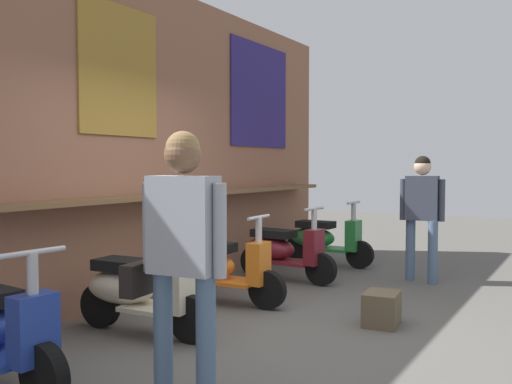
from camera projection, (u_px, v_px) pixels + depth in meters
ground_plane at (278, 334)px, 4.90m from camera, size 25.32×25.32×0.00m
market_stall_facade at (111, 139)px, 5.86m from camera, size 9.04×0.61×3.53m
scooter_cream at (136, 290)px, 4.90m from camera, size 0.49×1.40×0.97m
scooter_orange at (219, 267)px, 5.98m from camera, size 0.50×1.40×0.97m
scooter_maroon at (281, 250)px, 7.17m from camera, size 0.48×1.40×0.97m
scooter_green at (323, 239)px, 8.28m from camera, size 0.46×1.40×0.97m
shopper_with_handbag at (181, 241)px, 3.34m from camera, size 0.31×0.67×1.69m
shopper_browsing at (422, 205)px, 7.04m from camera, size 0.23×0.55×1.61m
merchandise_crate at (382, 309)px, 5.15m from camera, size 0.42×0.35×0.31m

